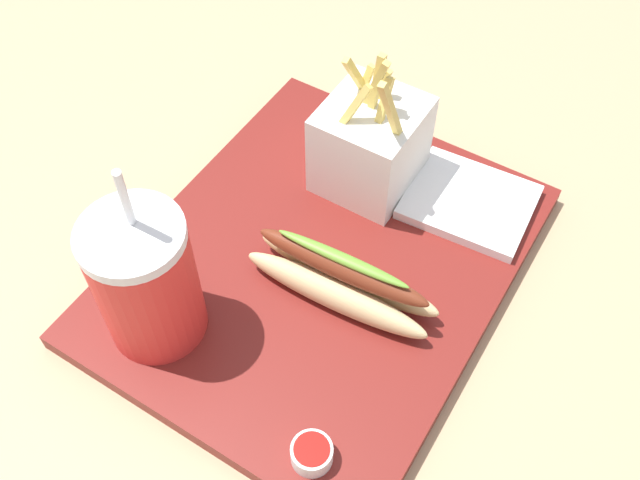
# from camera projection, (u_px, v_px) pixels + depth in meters

# --- Properties ---
(ground_plane) EXTENTS (2.40, 2.40, 0.02)m
(ground_plane) POSITION_uv_depth(u_px,v_px,m) (320.00, 275.00, 0.74)
(ground_plane) COLOR tan
(food_tray) EXTENTS (0.42, 0.34, 0.02)m
(food_tray) POSITION_uv_depth(u_px,v_px,m) (320.00, 264.00, 0.73)
(food_tray) COLOR maroon
(food_tray) RESTS_ON ground_plane
(soda_cup) EXTENTS (0.09, 0.09, 0.21)m
(soda_cup) POSITION_uv_depth(u_px,v_px,m) (146.00, 281.00, 0.62)
(soda_cup) COLOR red
(soda_cup) RESTS_ON food_tray
(fries_basket) EXTENTS (0.10, 0.09, 0.17)m
(fries_basket) POSITION_uv_depth(u_px,v_px,m) (370.00, 144.00, 0.74)
(fries_basket) COLOR white
(fries_basket) RESTS_ON food_tray
(hot_dog_1) EXTENTS (0.06, 0.19, 0.06)m
(hot_dog_1) POSITION_uv_depth(u_px,v_px,m) (341.00, 279.00, 0.67)
(hot_dog_1) COLOR #E5C689
(hot_dog_1) RESTS_ON food_tray
(ketchup_cup_1) EXTENTS (0.04, 0.04, 0.02)m
(ketchup_cup_1) POSITION_uv_depth(u_px,v_px,m) (312.00, 453.00, 0.59)
(ketchup_cup_1) COLOR white
(ketchup_cup_1) RESTS_ON food_tray
(napkin_stack) EXTENTS (0.11, 0.13, 0.01)m
(napkin_stack) POSITION_uv_depth(u_px,v_px,m) (469.00, 202.00, 0.75)
(napkin_stack) COLOR white
(napkin_stack) RESTS_ON food_tray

